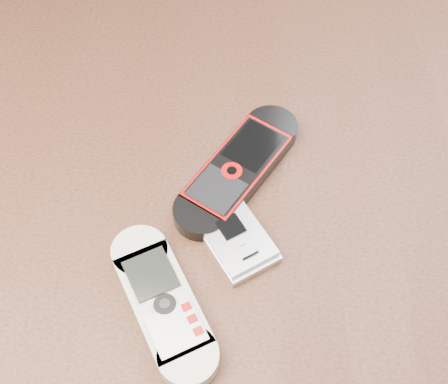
# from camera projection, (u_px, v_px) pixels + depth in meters

# --- Properties ---
(table) EXTENTS (1.20, 0.80, 0.75)m
(table) POSITION_uv_depth(u_px,v_px,m) (219.00, 253.00, 0.66)
(table) COLOR black
(table) RESTS_ON ground
(nokia_white) EXTENTS (0.11, 0.15, 0.02)m
(nokia_white) POSITION_uv_depth(u_px,v_px,m) (163.00, 302.00, 0.50)
(nokia_white) COLOR beige
(nokia_white) RESTS_ON table
(nokia_black_red) EXTENTS (0.13, 0.17, 0.02)m
(nokia_black_red) POSITION_uv_depth(u_px,v_px,m) (238.00, 169.00, 0.58)
(nokia_black_red) COLOR black
(nokia_black_red) RESTS_ON table
(motorola_razr) EXTENTS (0.09, 0.11, 0.01)m
(motorola_razr) POSITION_uv_depth(u_px,v_px,m) (232.00, 233.00, 0.54)
(motorola_razr) COLOR silver
(motorola_razr) RESTS_ON table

